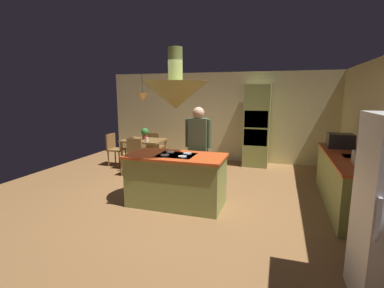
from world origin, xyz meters
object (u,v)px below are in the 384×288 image
Objects in this scene: kitchen_island at (176,180)px; person_at_island at (198,144)px; cup_on_table at (147,139)px; oven_tower at (257,126)px; dining_table at (144,144)px; chair_facing_island at (132,154)px; chair_by_back_wall at (154,145)px; chair_at_corner at (114,147)px; potted_plant_on_table at (145,133)px; canister_flour at (358,159)px; canister_sugar at (355,156)px; microwave_on_counter at (340,141)px.

kitchen_island is 0.90m from person_at_island.
cup_on_table is (-1.51, 1.90, 0.35)m from kitchen_island.
kitchen_island is 3.48m from oven_tower.
chair_facing_island is (0.00, -0.62, -0.15)m from dining_table.
chair_facing_island is (-2.80, -1.77, -0.59)m from oven_tower.
oven_tower reaches higher than dining_table.
chair_by_back_wall is (0.00, 0.62, -0.15)m from dining_table.
chair_facing_island and chair_at_corner have the same top height.
chair_by_back_wall reaches higher than cup_on_table.
kitchen_island is 2.25m from chair_facing_island.
kitchen_island is at bearing -108.73° from oven_tower.
cup_on_table reaches higher than dining_table.
potted_plant_on_table reaches higher than dining_table.
oven_tower is 3.54m from canister_flour.
cup_on_table is 4.69m from canister_flour.
microwave_on_counter is (0.00, 1.23, 0.05)m from canister_sugar.
microwave_on_counter is (5.45, -0.53, 0.54)m from chair_at_corner.
canister_sugar reaches higher than cup_on_table.
canister_sugar is (4.54, -1.76, 0.35)m from dining_table.
chair_facing_island is at bearing -178.88° from microwave_on_counter.
person_at_island reaches higher than canister_flour.
kitchen_island is 10.03× the size of canister_flour.
chair_by_back_wall is at bearing 102.86° from cup_on_table.
microwave_on_counter is (0.00, 1.41, 0.05)m from canister_flour.
person_at_island is 2.70m from canister_flour.
oven_tower is 7.29× the size of potted_plant_on_table.
chair_at_corner is at bearing 160.42° from canister_flour.
person_at_island is (-0.90, -2.54, -0.11)m from oven_tower.
chair_by_back_wall is at bearing 90.00° from dining_table.
chair_by_back_wall is 5.15m from canister_sugar.
dining_table is at bearing 173.30° from microwave_on_counter.
canister_sugar is (4.54, -2.38, 0.50)m from chair_by_back_wall.
chair_facing_island is 0.55m from cup_on_table.
chair_facing_island reaches higher than dining_table.
oven_tower is 11.68× the size of canister_sugar.
canister_flour reaches higher than dining_table.
chair_by_back_wall is at bearing -55.65° from chair_at_corner.
person_at_island reaches higher than potted_plant_on_table.
chair_at_corner is (-0.91, -0.62, 0.00)m from chair_by_back_wall.
microwave_on_counter is (1.74, -1.68, -0.05)m from oven_tower.
canister_sugar reaches higher than chair_facing_island.
chair_at_corner is at bearing 145.65° from chair_facing_island.
chair_facing_island is at bearing -90.00° from dining_table.
chair_facing_island is 1.00× the size of chair_by_back_wall.
microwave_on_counter reaches higher than chair_at_corner.
person_at_island is at bearing -22.16° from chair_facing_island.
person_at_island reaches higher than canister_sugar.
chair_facing_island is at bearing -147.77° from oven_tower.
cup_on_table is (0.19, -0.20, 0.15)m from dining_table.
microwave_on_counter is at bearing -4.38° from cup_on_table.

